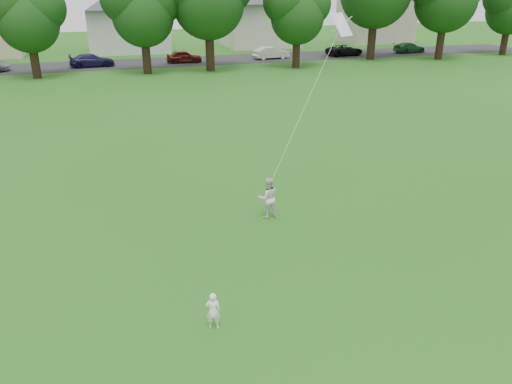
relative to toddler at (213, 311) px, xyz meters
name	(u,v)px	position (x,y,z in m)	size (l,w,h in m)	color
ground	(291,307)	(2.01, 0.22, -0.47)	(160.00, 160.00, 0.00)	#235C15
street	(137,63)	(2.01, 42.22, -0.47)	(90.00, 7.00, 0.01)	#2D2D30
toddler	(213,311)	(0.00, 0.00, 0.00)	(0.34, 0.23, 0.94)	white
older_boy	(268,198)	(3.09, 5.23, 0.24)	(0.69, 0.54, 1.42)	silver
kite	(304,109)	(4.41, 5.54, 3.11)	(1.81, 0.82, 5.79)	white
parked_cars	(145,58)	(2.75, 41.22, 0.13)	(64.10, 2.40, 1.24)	black
house_row	(125,8)	(1.96, 52.22, 4.26)	(76.57, 13.96, 9.83)	silver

